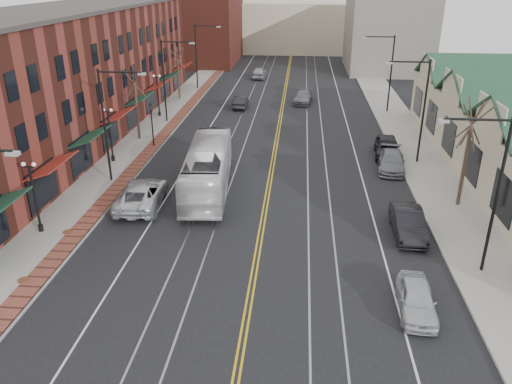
% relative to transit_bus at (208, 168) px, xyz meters
% --- Properties ---
extents(ground, '(160.00, 160.00, 0.00)m').
position_rel_transit_bus_xyz_m(ground, '(4.20, -15.25, -1.59)').
color(ground, black).
rests_on(ground, ground).
extents(sidewalk_left, '(4.00, 120.00, 0.15)m').
position_rel_transit_bus_xyz_m(sidewalk_left, '(-7.80, 4.75, -1.52)').
color(sidewalk_left, gray).
rests_on(sidewalk_left, ground).
extents(sidewalk_right, '(4.00, 120.00, 0.15)m').
position_rel_transit_bus_xyz_m(sidewalk_right, '(16.20, 4.75, -1.52)').
color(sidewalk_right, gray).
rests_on(sidewalk_right, ground).
extents(building_left, '(10.00, 50.00, 11.00)m').
position_rel_transit_bus_xyz_m(building_left, '(-14.80, 11.75, 3.91)').
color(building_left, maroon).
rests_on(building_left, ground).
extents(backdrop_left, '(14.00, 18.00, 14.00)m').
position_rel_transit_bus_xyz_m(backdrop_left, '(-11.80, 54.75, 5.41)').
color(backdrop_left, maroon).
rests_on(backdrop_left, ground).
extents(backdrop_mid, '(22.00, 14.00, 9.00)m').
position_rel_transit_bus_xyz_m(backdrop_mid, '(4.20, 69.75, 2.91)').
color(backdrop_mid, '#B4AA8A').
rests_on(backdrop_mid, ground).
extents(backdrop_right, '(12.00, 16.00, 11.00)m').
position_rel_transit_bus_xyz_m(backdrop_right, '(19.20, 49.75, 3.91)').
color(backdrop_right, slate).
rests_on(backdrop_right, ground).
extents(streetlight_l_1, '(3.33, 0.25, 8.00)m').
position_rel_transit_bus_xyz_m(streetlight_l_1, '(-6.85, 0.75, 3.43)').
color(streetlight_l_1, black).
rests_on(streetlight_l_1, sidewalk_left).
extents(streetlight_l_2, '(3.33, 0.25, 8.00)m').
position_rel_transit_bus_xyz_m(streetlight_l_2, '(-6.85, 16.75, 3.43)').
color(streetlight_l_2, black).
rests_on(streetlight_l_2, sidewalk_left).
extents(streetlight_l_3, '(3.33, 0.25, 8.00)m').
position_rel_transit_bus_xyz_m(streetlight_l_3, '(-6.85, 32.75, 3.43)').
color(streetlight_l_3, black).
rests_on(streetlight_l_3, sidewalk_left).
extents(streetlight_r_0, '(3.33, 0.25, 8.00)m').
position_rel_transit_bus_xyz_m(streetlight_r_0, '(15.24, -9.25, 3.43)').
color(streetlight_r_0, black).
rests_on(streetlight_r_0, sidewalk_right).
extents(streetlight_r_1, '(3.33, 0.25, 8.00)m').
position_rel_transit_bus_xyz_m(streetlight_r_1, '(15.24, 6.75, 3.43)').
color(streetlight_r_1, black).
rests_on(streetlight_r_1, sidewalk_right).
extents(streetlight_r_2, '(3.33, 0.25, 8.00)m').
position_rel_transit_bus_xyz_m(streetlight_r_2, '(15.24, 22.75, 3.43)').
color(streetlight_r_2, black).
rests_on(streetlight_r_2, sidewalk_right).
extents(lamppost_l_1, '(0.84, 0.28, 4.27)m').
position_rel_transit_bus_xyz_m(lamppost_l_1, '(-8.60, -7.25, 0.61)').
color(lamppost_l_1, black).
rests_on(lamppost_l_1, sidewalk_left).
extents(lamppost_l_2, '(0.84, 0.28, 4.27)m').
position_rel_transit_bus_xyz_m(lamppost_l_2, '(-8.60, 4.75, 0.61)').
color(lamppost_l_2, black).
rests_on(lamppost_l_2, sidewalk_left).
extents(lamppost_l_3, '(0.84, 0.28, 4.27)m').
position_rel_transit_bus_xyz_m(lamppost_l_3, '(-8.60, 18.75, 0.61)').
color(lamppost_l_3, black).
rests_on(lamppost_l_3, sidewalk_left).
extents(tree_left_near, '(1.78, 1.37, 6.48)m').
position_rel_transit_bus_xyz_m(tree_left_near, '(-8.30, 10.75, 1.92)').
color(tree_left_near, '#382B21').
rests_on(tree_left_near, sidewalk_left).
extents(tree_left_far, '(1.66, 1.28, 6.02)m').
position_rel_transit_bus_xyz_m(tree_left_far, '(-8.30, 26.75, 1.68)').
color(tree_left_far, '#382B21').
rests_on(tree_left_far, sidewalk_left).
extents(tree_right_mid, '(1.90, 1.46, 6.93)m').
position_rel_transit_bus_xyz_m(tree_right_mid, '(16.70, -1.25, 2.16)').
color(tree_right_mid, '#382B21').
rests_on(tree_right_mid, sidewalk_right).
extents(manhole_mid, '(0.60, 0.60, 0.02)m').
position_rel_transit_bus_xyz_m(manhole_mid, '(-7.00, -12.25, -1.44)').
color(manhole_mid, '#592D19').
rests_on(manhole_mid, sidewalk_left).
extents(manhole_far, '(0.60, 0.60, 0.02)m').
position_rel_transit_bus_xyz_m(manhole_far, '(-7.00, -7.25, -1.44)').
color(manhole_far, '#592D19').
rests_on(manhole_far, sidewalk_left).
extents(traffic_signal, '(0.18, 0.15, 3.80)m').
position_rel_transit_bus_xyz_m(traffic_signal, '(-6.40, 8.75, 0.75)').
color(traffic_signal, black).
rests_on(traffic_signal, sidewalk_left).
extents(transit_bus, '(3.64, 11.63, 3.19)m').
position_rel_transit_bus_xyz_m(transit_bus, '(0.00, 0.00, 0.00)').
color(transit_bus, white).
rests_on(transit_bus, ground).
extents(parked_suv, '(3.06, 5.97, 1.61)m').
position_rel_transit_bus_xyz_m(parked_suv, '(-3.85, -3.00, -0.79)').
color(parked_suv, silver).
rests_on(parked_suv, ground).
extents(parked_car_a, '(1.81, 3.98, 1.32)m').
position_rel_transit_bus_xyz_m(parked_car_a, '(11.70, -12.83, -0.93)').
color(parked_car_a, silver).
rests_on(parked_car_a, ground).
extents(parked_car_b, '(1.68, 4.63, 1.52)m').
position_rel_transit_bus_xyz_m(parked_car_b, '(12.67, -5.50, -0.83)').
color(parked_car_b, black).
rests_on(parked_car_b, ground).
extents(parked_car_c, '(2.52, 5.01, 1.40)m').
position_rel_transit_bus_xyz_m(parked_car_c, '(13.39, 5.10, -0.90)').
color(parked_car_c, slate).
rests_on(parked_car_c, ground).
extents(parked_car_d, '(2.37, 4.95, 1.63)m').
position_rel_transit_bus_xyz_m(parked_car_d, '(13.50, 8.31, -0.78)').
color(parked_car_d, black).
rests_on(parked_car_d, ground).
extents(distant_car_left, '(1.47, 4.14, 1.36)m').
position_rel_transit_bus_xyz_m(distant_car_left, '(-0.51, 23.45, -0.91)').
color(distant_car_left, black).
rests_on(distant_car_left, ground).
extents(distant_car_right, '(2.52, 4.95, 1.38)m').
position_rel_transit_bus_xyz_m(distant_car_right, '(6.51, 26.27, -0.91)').
color(distant_car_right, slate).
rests_on(distant_car_right, ground).
extents(distant_car_far, '(2.07, 4.73, 1.59)m').
position_rel_transit_bus_xyz_m(distant_car_far, '(0.16, 40.92, -0.80)').
color(distant_car_far, '#A0A1A7').
rests_on(distant_car_far, ground).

